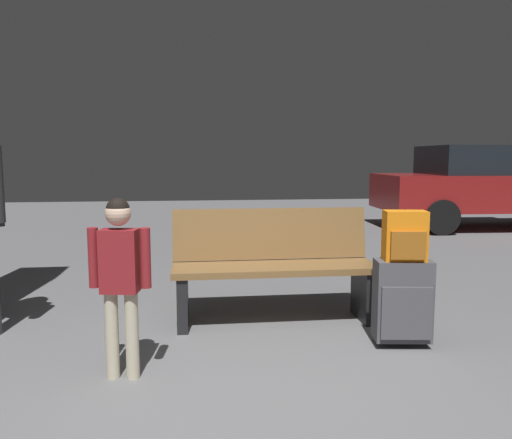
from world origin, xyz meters
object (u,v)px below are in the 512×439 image
at_px(backpack_bright, 405,236).
at_px(child, 120,269).
at_px(bench, 273,266).
at_px(suitcase, 403,301).
at_px(parked_car_side, 490,184).

xyz_separation_m(backpack_bright, child, (-1.85, -0.29, -0.11)).
height_order(bench, backpack_bright, backpack_bright).
height_order(suitcase, backpack_bright, backpack_bright).
xyz_separation_m(bench, suitcase, (0.80, -0.67, -0.12)).
height_order(backpack_bright, parked_car_side, parked_car_side).
relative_size(bench, parked_car_side, 0.38).
height_order(bench, parked_car_side, parked_car_side).
bearing_deg(suitcase, parked_car_side, 54.01).
relative_size(bench, suitcase, 2.65).
distance_m(suitcase, child, 1.90).
xyz_separation_m(bench, child, (-1.05, -0.96, 0.22)).
height_order(suitcase, child, child).
bearing_deg(bench, backpack_bright, -40.11).
height_order(bench, suitcase, bench).
distance_m(bench, backpack_bright, 1.09).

